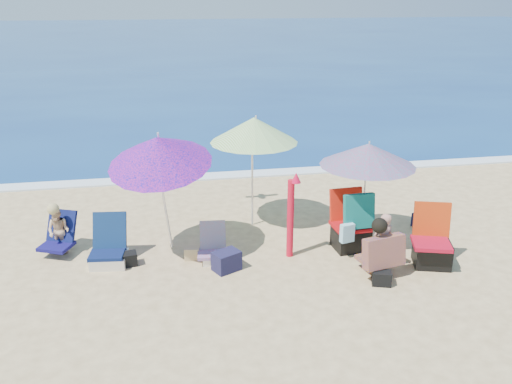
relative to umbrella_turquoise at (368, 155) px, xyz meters
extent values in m
plane|color=#D8BC84|center=(-1.62, -1.02, -1.64)|extent=(120.00, 120.00, 0.00)
cube|color=navy|center=(-1.62, 43.98, -1.69)|extent=(120.00, 80.00, 0.12)
cube|color=white|center=(-1.62, 4.08, -1.62)|extent=(120.00, 0.50, 0.04)
cylinder|color=white|center=(-0.03, -0.03, -0.78)|extent=(0.04, 0.04, 1.71)
cone|color=#D01B51|center=(0.00, 0.00, 0.00)|extent=(2.06, 2.06, 0.38)
cylinder|color=silver|center=(0.03, 0.04, 0.17)|extent=(0.03, 0.03, 0.10)
cylinder|color=white|center=(-1.78, 1.13, -0.66)|extent=(0.05, 0.05, 1.95)
cone|color=#53AF1A|center=(-1.75, 1.12, 0.23)|extent=(1.96, 1.96, 0.46)
cylinder|color=silver|center=(-1.72, 1.10, 0.43)|extent=(0.04, 0.04, 0.12)
cylinder|color=white|center=(-3.42, 0.16, -0.68)|extent=(0.21, 0.48, 1.87)
cone|color=#C71C86|center=(-3.46, 0.06, 0.23)|extent=(2.16, 2.20, 0.87)
cylinder|color=white|center=(-3.45, 0.15, 0.44)|extent=(0.05, 0.07, 0.13)
cylinder|color=red|center=(-1.38, -0.26, -0.96)|extent=(0.12, 0.12, 1.36)
cone|color=red|center=(-1.32, -0.31, -0.22)|extent=(0.17, 0.17, 0.17)
cube|color=#0B1842|center=(-4.39, -0.05, -1.44)|extent=(0.59, 0.54, 0.07)
cube|color=#0C2347|center=(-4.34, 0.23, -1.15)|extent=(0.58, 0.38, 0.58)
cube|color=silver|center=(-4.36, -0.05, -1.55)|extent=(0.62, 0.56, 0.17)
cube|color=#D44A54|center=(-2.72, -0.27, -1.48)|extent=(0.46, 0.41, 0.05)
cube|color=#D2544A|center=(-2.66, -0.03, -1.25)|extent=(0.45, 0.28, 0.46)
cube|color=white|center=(-2.62, -0.24, -1.57)|extent=(0.48, 0.43, 0.14)
cube|color=#A70B21|center=(0.73, -1.08, -1.20)|extent=(0.71, 0.66, 0.06)
cube|color=#B5320C|center=(0.85, -0.80, -0.91)|extent=(0.60, 0.32, 0.58)
cube|color=black|center=(0.82, -0.98, -1.43)|extent=(0.68, 0.64, 0.42)
cube|color=#AC0C0F|center=(-0.31, -0.21, -1.20)|extent=(0.62, 0.56, 0.06)
cube|color=red|center=(-0.31, 0.06, -0.90)|extent=(0.60, 0.21, 0.59)
cube|color=black|center=(-0.28, -0.18, -1.43)|extent=(0.60, 0.54, 0.42)
cube|color=#097257|center=(-0.24, -0.39, -0.85)|extent=(0.54, 0.22, 0.60)
cube|color=#8FCDE5|center=(-0.48, -0.53, -1.17)|extent=(0.25, 0.16, 0.31)
imported|color=tan|center=(-0.07, -1.02, -1.14)|extent=(0.41, 0.31, 0.99)
cube|color=#200D5E|center=(-0.13, -1.02, -1.44)|extent=(0.64, 0.60, 0.07)
cube|color=navy|center=(-0.14, -1.27, -1.17)|extent=(0.72, 0.39, 0.50)
sphere|color=black|center=(-0.23, -1.21, -0.76)|extent=(0.24, 0.24, 0.24)
imported|color=tan|center=(-5.21, 0.52, -1.23)|extent=(0.49, 0.44, 0.82)
cube|color=#110E4F|center=(-5.26, 0.44, -1.46)|extent=(0.63, 0.60, 0.06)
cube|color=#0B1242|center=(-5.18, 0.67, -1.19)|extent=(0.57, 0.46, 0.53)
sphere|color=tan|center=(-5.25, 0.53, -0.82)|extent=(0.20, 0.20, 0.20)
cube|color=#1B1A39|center=(-2.50, -0.57, -1.48)|extent=(0.50, 0.45, 0.32)
cube|color=black|center=(-4.07, -0.12, -1.53)|extent=(0.32, 0.26, 0.22)
cube|color=tan|center=(-3.02, -0.09, -1.53)|extent=(0.26, 0.20, 0.21)
cube|color=#1B1A39|center=(1.40, 0.49, -1.51)|extent=(0.43, 0.38, 0.26)
cube|color=black|center=(-0.22, -1.44, -1.53)|extent=(0.33, 0.28, 0.22)
camera|label=1|loc=(-3.38, -8.18, 2.57)|focal=37.65mm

